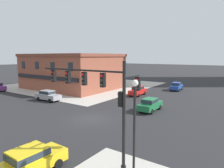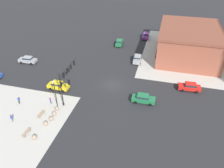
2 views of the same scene
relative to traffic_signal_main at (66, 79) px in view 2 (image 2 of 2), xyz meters
name	(u,v)px [view 2 (image 2 of 2)]	position (x,y,z in m)	size (l,w,h in m)	color
ground_plane	(113,85)	(-7.15, 7.05, -4.72)	(320.00, 320.00, 0.00)	#262628
sidewalk_corner_slab	(6,124)	(8.85, -7.45, -4.72)	(20.00, 19.00, 0.02)	#B7B2A8
sidewalk_far_corner	(203,55)	(-27.15, 27.05, -4.72)	(32.00, 32.00, 0.02)	#B7B2A8
traffic_signal_main	(66,79)	(0.00, 0.00, 0.00)	(7.31, 2.09, 6.90)	black
bollard_sphere_curb_a	(57,108)	(3.40, -0.68, -4.32)	(0.80, 0.80, 0.80)	gray
bollard_sphere_curb_b	(54,113)	(4.77, -0.52, -4.32)	(0.80, 0.80, 0.80)	gray
bollard_sphere_curb_c	(51,119)	(6.11, -0.39, -4.32)	(0.80, 0.80, 0.80)	gray
bollard_sphere_curb_d	(46,123)	(7.39, -0.73, -4.32)	(0.80, 0.80, 0.80)	gray
bollard_sphere_curb_e	(34,137)	(10.55, -0.87, -4.32)	(0.80, 0.80, 0.80)	gray
bench_near_signal	(41,114)	(5.42, -2.72, -4.39)	(1.82, 0.55, 0.49)	#9E7F66
bench_mid_block	(26,133)	(9.98, -2.66, -4.39)	(1.81, 0.52, 0.49)	#9E7F66
pedestrian_near_bench	(18,100)	(3.49, -8.50, -3.83)	(0.53, 0.30, 1.57)	black
pedestrian_at_curb	(11,118)	(8.18, -6.54, -3.78)	(0.51, 0.32, 1.63)	gray
pedestrian_walking_east	(50,100)	(1.94, -2.68, -3.83)	(0.39, 0.44, 1.57)	#232847
street_lamp_corner_near	(55,92)	(2.85, -0.80, -1.03)	(0.36, 0.36, 5.95)	black
car_main_northbound_near	(143,98)	(-2.90, 14.11, -3.80)	(1.91, 4.41, 1.68)	#1E6B3D
car_main_southbound_near	(28,60)	(-11.36, -16.16, -3.80)	(2.05, 4.48, 1.68)	#99999E
car_main_southbound_far	(190,87)	(-9.25, 22.76, -3.80)	(2.07, 4.49, 1.68)	red
car_cross_eastbound	(146,35)	(-35.67, 10.35, -3.80)	(4.47, 2.03, 1.68)	#7A3389
car_cross_westbound	(137,58)	(-19.03, 10.36, -3.80)	(4.48, 2.05, 1.68)	#99999E
car_main_mid	(58,85)	(-2.79, -3.51, -3.80)	(1.97, 4.44, 1.68)	gold
car_cross_far	(119,42)	(-28.10, 3.56, -3.80)	(4.52, 2.14, 1.68)	#1E6B3D
storefront_block_near_corner	(188,42)	(-25.83, 22.46, -0.87)	(19.74, 15.23, 7.67)	brown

